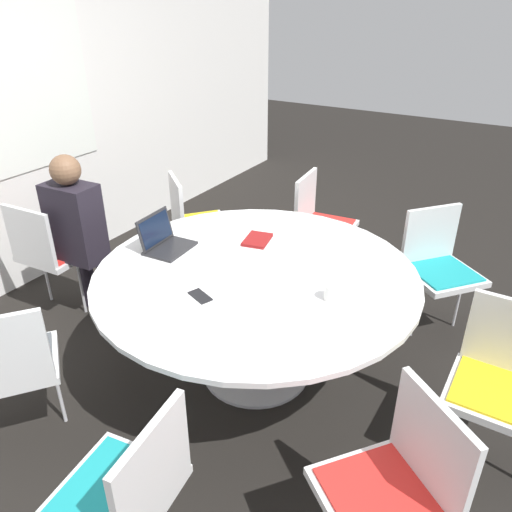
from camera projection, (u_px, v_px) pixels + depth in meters
name	position (u px, v px, depth m)	size (l,w,h in m)	color
ground_plane	(256.00, 371.00, 3.19)	(16.00, 16.00, 0.00)	black
conference_table	(256.00, 287.00, 2.90)	(1.85, 1.85, 0.73)	#B7B7BC
chair_0	(48.00, 248.00, 3.56)	(0.45, 0.46, 0.87)	silver
chair_1	(9.00, 362.00, 2.46)	(0.61, 0.60, 0.87)	silver
chair_2	(128.00, 487.00, 1.84)	(0.49, 0.47, 0.87)	silver
chair_3	(397.00, 482.00, 1.86)	(0.60, 0.61, 0.87)	silver
chair_4	(502.00, 375.00, 2.37)	(0.43, 0.45, 0.87)	silver
chair_5	(438.00, 261.00, 3.38)	(0.61, 0.60, 0.87)	silver
chair_6	(319.00, 218.00, 4.03)	(0.48, 0.46, 0.87)	silver
chair_7	(194.00, 218.00, 4.04)	(0.60, 0.61, 0.87)	silver
person_0	(77.00, 226.00, 3.43)	(0.28, 0.37, 1.22)	#231E28
laptop	(164.00, 240.00, 3.08)	(0.31, 0.26, 0.21)	#232326
spiral_notebook	(257.00, 240.00, 3.19)	(0.24, 0.19, 0.02)	maroon
coffee_cup	(332.00, 292.00, 2.57)	(0.08, 0.08, 0.09)	white
cell_phone	(200.00, 296.00, 2.61)	(0.12, 0.16, 0.01)	black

